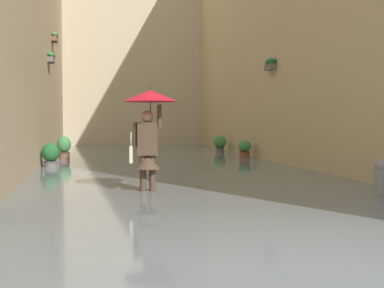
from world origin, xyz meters
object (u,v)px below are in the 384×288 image
Objects in this scene: potted_plant_far_left at (245,150)px; potted_plant_mid_right at (64,148)px; person_wading at (149,119)px; potted_plant_far_right at (50,156)px; mooring_bollard at (382,180)px; potted_plant_mid_left at (220,144)px.

potted_plant_mid_right is at bearing -5.53° from potted_plant_far_left.
potted_plant_far_right is at bearing -67.69° from person_wading.
mooring_bollard is at bearing 134.60° from potted_plant_far_right.
mooring_bollard is (-4.26, 1.09, -1.14)m from person_wading.
person_wading is 12.12m from potted_plant_mid_left.
person_wading is 8.83m from potted_plant_mid_right.
potted_plant_mid_left reaches higher than mooring_bollard.
mooring_bollard is at bearing 123.23° from potted_plant_mid_right.
person_wading reaches higher than potted_plant_mid_right.
potted_plant_far_left is (-6.64, -2.38, -0.03)m from potted_plant_far_right.
potted_plant_mid_left is at bearing -89.00° from potted_plant_far_left.
potted_plant_far_left is 0.99× the size of mooring_bollard.
potted_plant_mid_right is 1.20× the size of mooring_bollard.
potted_plant_far_right is 1.06× the size of mooring_bollard.
person_wading is 9.10m from potted_plant_far_left.
potted_plant_mid_left is at bearing -90.24° from mooring_bollard.
potted_plant_far_right is 0.99× the size of potted_plant_mid_left.
potted_plant_far_right is at bearing 41.18° from potted_plant_mid_left.
potted_plant_mid_left is (-4.31, -11.28, -1.05)m from person_wading.
potted_plant_mid_right is 11.50m from mooring_bollard.
potted_plant_mid_right is at bearing -56.77° from mooring_bollard.
potted_plant_mid_right is at bearing -76.53° from person_wading.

